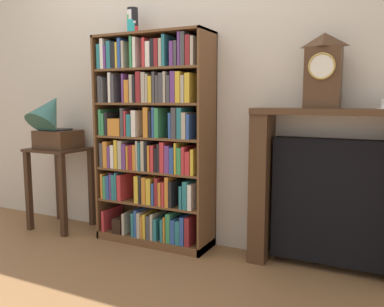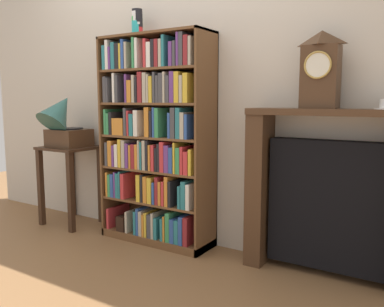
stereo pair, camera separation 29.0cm
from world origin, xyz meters
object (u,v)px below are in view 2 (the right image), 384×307
object	(u,v)px
gramophone	(64,122)
mantel_clock	(321,70)
bookshelf	(156,143)
cup_stack	(137,23)
fireplace_mantel	(328,196)
side_table_left	(71,170)

from	to	relation	value
gramophone	mantel_clock	world-z (taller)	mantel_clock
bookshelf	mantel_clock	world-z (taller)	bookshelf
bookshelf	gramophone	xyz separation A→B (m)	(-0.92, -0.10, 0.14)
cup_stack	fireplace_mantel	size ratio (longest dim) A/B	0.20
fireplace_mantel	mantel_clock	bearing A→B (deg)	-163.11
bookshelf	fireplace_mantel	xyz separation A→B (m)	(1.28, 0.06, -0.26)
side_table_left	fireplace_mantel	distance (m)	2.21
gramophone	side_table_left	bearing A→B (deg)	90.00
bookshelf	fireplace_mantel	distance (m)	1.31
cup_stack	fireplace_mantel	world-z (taller)	cup_stack
cup_stack	gramophone	distance (m)	1.07
bookshelf	fireplace_mantel	size ratio (longest dim) A/B	1.51
gramophone	mantel_clock	size ratio (longest dim) A/B	1.13
bookshelf	gramophone	size ratio (longest dim) A/B	3.07
side_table_left	gramophone	world-z (taller)	gramophone
cup_stack	mantel_clock	distance (m)	1.47
bookshelf	cup_stack	xyz separation A→B (m)	(-0.20, 0.04, 0.92)
mantel_clock	side_table_left	bearing A→B (deg)	-177.79
cup_stack	mantel_clock	bearing A→B (deg)	-0.23
fireplace_mantel	mantel_clock	size ratio (longest dim) A/B	2.29
gramophone	fireplace_mantel	bearing A→B (deg)	4.11
bookshelf	fireplace_mantel	bearing A→B (deg)	2.63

